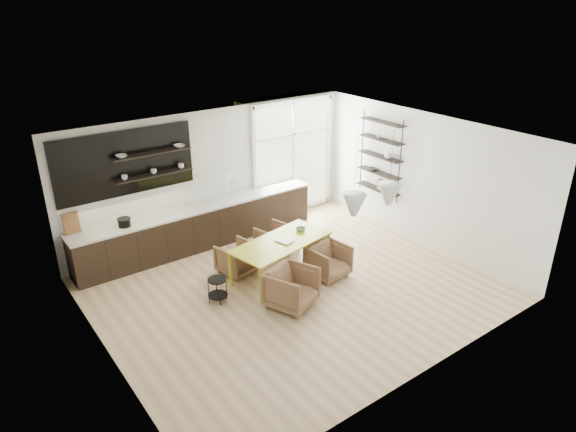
# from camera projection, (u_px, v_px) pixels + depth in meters

# --- Properties ---
(room) EXTENTS (7.02, 6.01, 2.91)m
(room) POSITION_uv_depth(u_px,v_px,m) (286.00, 193.00, 10.31)
(room) COLOR #DBBB8A
(room) RESTS_ON ground
(kitchen_run) EXTENTS (5.54, 0.69, 2.75)m
(kitchen_run) POSITION_uv_depth(u_px,v_px,m) (195.00, 222.00, 11.14)
(kitchen_run) COLOR black
(kitchen_run) RESTS_ON ground
(right_shelving) EXTENTS (0.26, 1.22, 1.90)m
(right_shelving) POSITION_uv_depth(u_px,v_px,m) (381.00, 159.00, 11.80)
(right_shelving) COLOR black
(right_shelving) RESTS_ON ground
(dining_table) EXTENTS (2.17, 1.28, 0.74)m
(dining_table) POSITION_uv_depth(u_px,v_px,m) (281.00, 244.00, 9.97)
(dining_table) COLOR gold
(dining_table) RESTS_ON ground
(armchair_back_left) EXTENTS (0.79, 0.80, 0.62)m
(armchair_back_left) POSITION_uv_depth(u_px,v_px,m) (237.00, 258.00, 10.22)
(armchair_back_left) COLOR brown
(armchair_back_left) RESTS_ON ground
(armchair_back_right) EXTENTS (0.80, 0.81, 0.61)m
(armchair_back_right) POSITION_uv_depth(u_px,v_px,m) (274.00, 239.00, 11.02)
(armchair_back_right) COLOR brown
(armchair_back_right) RESTS_ON ground
(armchair_front_left) EXTENTS (1.02, 1.04, 0.73)m
(armchair_front_left) POSITION_uv_depth(u_px,v_px,m) (292.00, 288.00, 9.10)
(armchair_front_left) COLOR brown
(armchair_front_left) RESTS_ON ground
(armchair_front_right) EXTENTS (0.78, 0.80, 0.66)m
(armchair_front_right) POSITION_uv_depth(u_px,v_px,m) (328.00, 261.00, 10.07)
(armchair_front_right) COLOR brown
(armchair_front_right) RESTS_ON ground
(wire_stool) EXTENTS (0.36, 0.36, 0.46)m
(wire_stool) POSITION_uv_depth(u_px,v_px,m) (217.00, 287.00, 9.25)
(wire_stool) COLOR black
(wire_stool) RESTS_ON ground
(table_book) EXTENTS (0.31, 0.36, 0.03)m
(table_book) POSITION_uv_depth(u_px,v_px,m) (280.00, 243.00, 9.84)
(table_book) COLOR white
(table_book) RESTS_ON dining_table
(table_bowl) EXTENTS (0.23, 0.23, 0.06)m
(table_bowl) POSITION_uv_depth(u_px,v_px,m) (301.00, 229.00, 10.37)
(table_bowl) COLOR #5A7F52
(table_bowl) RESTS_ON dining_table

